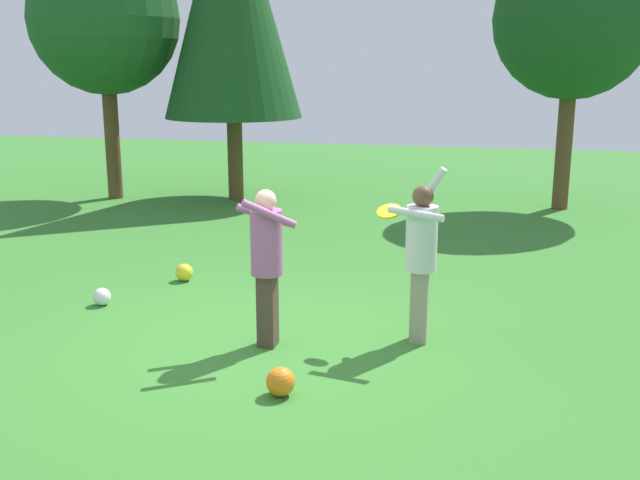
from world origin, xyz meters
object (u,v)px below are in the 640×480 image
(ball_orange, at_px, (281,382))
(tree_right, at_px, (574,20))
(frisbee, at_px, (389,211))
(person_catcher, at_px, (267,254))
(person_thrower, at_px, (421,250))
(tree_far_left, at_px, (105,20))
(ball_white, at_px, (102,297))
(ball_yellow, at_px, (184,272))

(ball_orange, height_order, tree_right, tree_right)
(frisbee, bearing_deg, person_catcher, -153.91)
(person_thrower, height_order, tree_right, tree_right)
(frisbee, height_order, tree_far_left, tree_far_left)
(person_thrower, xyz_separation_m, ball_white, (-4.03, 0.32, -0.93))
(ball_orange, distance_m, ball_white, 3.55)
(ball_white, bearing_deg, person_catcher, -18.56)
(person_thrower, bearing_deg, ball_orange, 70.88)
(ball_orange, xyz_separation_m, tree_right, (3.20, 9.98, 3.67))
(person_thrower, xyz_separation_m, tree_far_left, (-7.60, 7.33, 2.84))
(ball_white, distance_m, tree_far_left, 8.72)
(person_catcher, distance_m, tree_right, 9.94)
(ball_orange, bearing_deg, frisbee, 67.59)
(ball_white, height_order, tree_far_left, tree_far_left)
(frisbee, xyz_separation_m, tree_right, (2.47, 8.21, 2.38))
(person_catcher, height_order, ball_orange, person_catcher)
(person_thrower, height_order, tree_far_left, tree_far_left)
(tree_far_left, bearing_deg, ball_yellow, -54.25)
(person_thrower, height_order, ball_orange, person_thrower)
(ball_orange, bearing_deg, person_catcher, 112.33)
(ball_yellow, bearing_deg, frisbee, -25.54)
(frisbee, distance_m, tree_far_left, 10.52)
(frisbee, distance_m, tree_right, 8.90)
(tree_far_left, height_order, tree_right, tree_far_left)
(person_catcher, bearing_deg, tree_right, 41.20)
(person_catcher, relative_size, ball_white, 7.64)
(ball_orange, bearing_deg, person_thrower, 56.78)
(person_catcher, bearing_deg, ball_white, 135.35)
(frisbee, relative_size, ball_white, 1.48)
(ball_orange, height_order, ball_white, ball_orange)
(person_thrower, bearing_deg, ball_yellow, -10.30)
(tree_right, bearing_deg, person_thrower, -104.22)
(frisbee, distance_m, ball_white, 3.90)
(frisbee, height_order, ball_orange, frisbee)
(frisbee, relative_size, ball_orange, 1.22)
(ball_white, bearing_deg, tree_right, 52.46)
(frisbee, bearing_deg, person_thrower, -14.11)
(ball_yellow, relative_size, tree_right, 0.05)
(person_catcher, distance_m, frisbee, 1.41)
(ball_orange, bearing_deg, ball_yellow, 125.97)
(ball_orange, bearing_deg, tree_far_left, 125.83)
(person_catcher, xyz_separation_m, ball_white, (-2.45, 0.82, -0.91))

